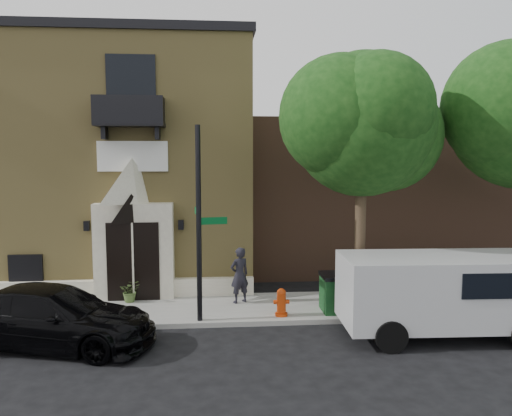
{
  "coord_description": "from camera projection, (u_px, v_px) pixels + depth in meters",
  "views": [
    {
      "loc": [
        1.66,
        -13.92,
        4.92
      ],
      "look_at": [
        3.02,
        2.0,
        3.24
      ],
      "focal_mm": 35.0,
      "sensor_mm": 36.0,
      "label": 1
    }
  ],
  "objects": [
    {
      "name": "neighbour_building",
      "position": [
        431.0,
        192.0,
        23.77
      ],
      "size": [
        18.0,
        8.0,
        6.4
      ],
      "primitive_type": "cube",
      "color": "brown",
      "rests_on": "ground"
    },
    {
      "name": "black_sedan",
      "position": [
        54.0,
        317.0,
        12.88
      ],
      "size": [
        5.71,
        3.45,
        1.55
      ],
      "primitive_type": "imported",
      "rotation": [
        0.0,
        0.0,
        1.31
      ],
      "color": "black",
      "rests_on": "ground"
    },
    {
      "name": "fire_hydrant",
      "position": [
        281.0,
        302.0,
        14.89
      ],
      "size": [
        0.47,
        0.38,
        0.83
      ],
      "color": "#B93409",
      "rests_on": "sidewalk"
    },
    {
      "name": "street_tree_left",
      "position": [
        364.0,
        123.0,
        14.41
      ],
      "size": [
        4.97,
        4.38,
        7.77
      ],
      "color": "#38281C",
      "rests_on": "sidewalk"
    },
    {
      "name": "planter",
      "position": [
        130.0,
        291.0,
        16.31
      ],
      "size": [
        0.75,
        0.67,
        0.73
      ],
      "primitive_type": "imported",
      "rotation": [
        0.0,
        0.0,
        0.17
      ],
      "color": "#4B642F",
      "rests_on": "sidewalk"
    },
    {
      "name": "pedestrian_near",
      "position": [
        239.0,
        275.0,
        16.17
      ],
      "size": [
        0.79,
        0.7,
        1.82
      ],
      "primitive_type": "imported",
      "rotation": [
        0.0,
        0.0,
        3.63
      ],
      "color": "black",
      "rests_on": "sidewalk"
    },
    {
      "name": "dumpster",
      "position": [
        350.0,
        292.0,
        15.35
      ],
      "size": [
        1.78,
        1.01,
        1.16
      ],
      "rotation": [
        0.0,
        0.0,
        0.0
      ],
      "color": "#0E3519",
      "rests_on": "sidewalk"
    },
    {
      "name": "sidewalk",
      "position": [
        194.0,
        310.0,
        15.74
      ],
      "size": [
        42.0,
        3.0,
        0.15
      ],
      "primitive_type": "cube",
      "color": "gray",
      "rests_on": "ground"
    },
    {
      "name": "street_sign",
      "position": [
        199.0,
        224.0,
        14.23
      ],
      "size": [
        0.96,
        0.89,
        5.63
      ],
      "rotation": [
        0.0,
        0.0,
        0.15
      ],
      "color": "black",
      "rests_on": "sidewalk"
    },
    {
      "name": "church",
      "position": [
        104.0,
        162.0,
        21.31
      ],
      "size": [
        12.2,
        11.01,
        9.3
      ],
      "color": "tan",
      "rests_on": "ground"
    },
    {
      "name": "ground",
      "position": [
        156.0,
        329.0,
        14.17
      ],
      "size": [
        120.0,
        120.0,
        0.0
      ],
      "primitive_type": "plane",
      "color": "black",
      "rests_on": "ground"
    },
    {
      "name": "cargo_van",
      "position": [
        450.0,
        292.0,
        13.51
      ],
      "size": [
        5.56,
        2.49,
        2.23
      ],
      "rotation": [
        0.0,
        0.0,
        -0.03
      ],
      "color": "#B9BABD",
      "rests_on": "ground"
    }
  ]
}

